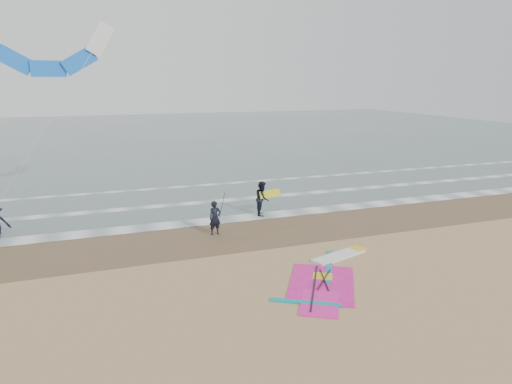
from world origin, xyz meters
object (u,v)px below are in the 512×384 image
object	(u,v)px
person_walking	(262,198)
person_standing	(215,218)
windsurf_rig	(328,275)
surf_kite	(47,53)

from	to	relation	value
person_walking	person_standing	bearing A→B (deg)	147.91
person_walking	windsurf_rig	bearing A→B (deg)	-160.47
windsurf_rig	person_walking	bearing A→B (deg)	86.92
windsurf_rig	surf_kite	size ratio (longest dim) A/B	0.61
person_standing	person_walking	xyz separation A→B (m)	(3.19, 2.26, 0.12)
person_standing	person_walking	distance (m)	3.92
person_standing	surf_kite	size ratio (longest dim) A/B	0.18
person_standing	person_walking	size ratio (longest dim) A/B	0.87
surf_kite	person_standing	bearing A→B (deg)	-45.10
windsurf_rig	surf_kite	world-z (taller)	surf_kite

